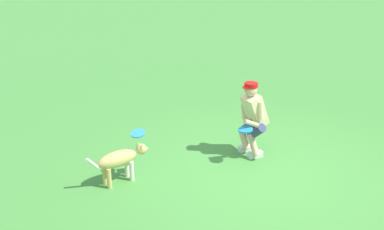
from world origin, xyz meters
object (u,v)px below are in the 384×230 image
object	(u,v)px
dog	(121,159)
person	(253,116)
frisbee_flying	(138,133)
frisbee_held	(245,130)

from	to	relation	value
dog	person	bearing A→B (deg)	-13.31
person	frisbee_flying	distance (m)	1.98
person	dog	xyz separation A→B (m)	(2.28, -0.05, -0.33)
frisbee_flying	frisbee_held	bearing A→B (deg)	168.20
person	dog	world-z (taller)	person
person	frisbee_flying	size ratio (longest dim) A/B	5.80
dog	frisbee_held	world-z (taller)	frisbee_held
frisbee_flying	dog	bearing A→B (deg)	8.95
dog	frisbee_flying	distance (m)	0.47
frisbee_held	frisbee_flying	bearing A→B (deg)	-11.80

